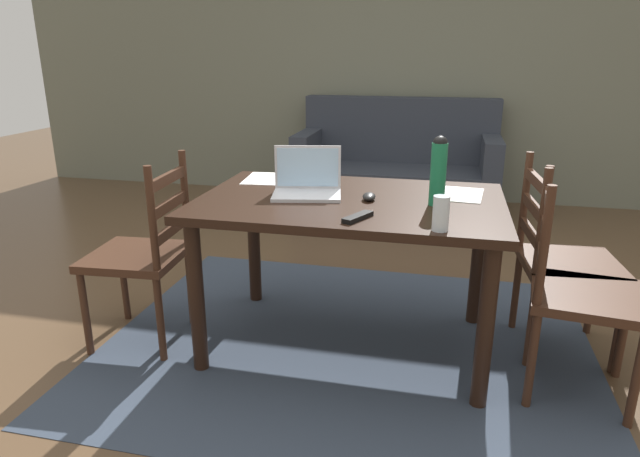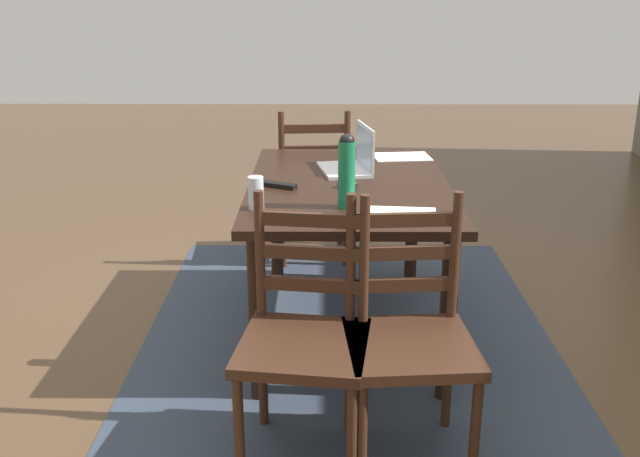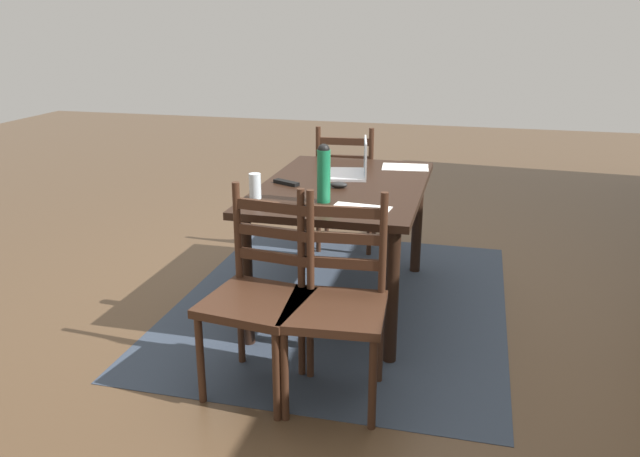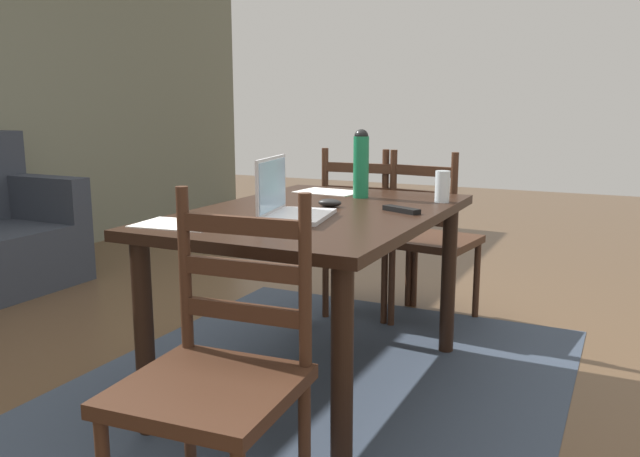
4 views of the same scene
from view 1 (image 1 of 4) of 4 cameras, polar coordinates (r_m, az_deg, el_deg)
ground_plane at (r=2.89m, az=2.86°, el=-11.63°), size 14.00×14.00×0.00m
area_rug at (r=2.88m, az=2.86°, el=-11.58°), size 2.40×1.97×0.01m
wall_back at (r=5.57m, az=9.02°, el=17.02°), size 8.00×0.12×2.70m
dining_table at (r=2.62m, az=3.08°, el=0.99°), size 1.41×0.93×0.76m
chair_right_far at (r=2.88m, az=23.61°, el=-3.11°), size 0.47×0.47×0.95m
chair_right_near at (r=2.55m, az=24.97°, el=-5.99°), size 0.49×0.49×0.95m
chair_left_near at (r=2.86m, az=-17.72°, el=-2.56°), size 0.47×0.47×0.95m
couch at (r=5.21m, az=7.90°, el=5.97°), size 1.80×0.80×1.00m
laptop at (r=2.65m, az=-1.33°, el=4.74°), size 0.36×0.28×0.23m
water_bottle at (r=2.50m, az=12.10°, el=5.95°), size 0.07×0.07×0.31m
drinking_glass at (r=2.16m, az=12.35°, el=1.53°), size 0.06×0.06×0.14m
computer_mouse at (r=2.57m, az=5.08°, el=3.30°), size 0.07×0.11×0.03m
tv_remote at (r=2.27m, az=3.92°, el=1.18°), size 0.11×0.17×0.02m
paper_stack_left at (r=2.74m, az=14.19°, el=3.44°), size 0.24×0.32×0.00m
paper_stack_right at (r=3.00m, az=-5.64°, el=5.14°), size 0.24×0.32×0.00m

